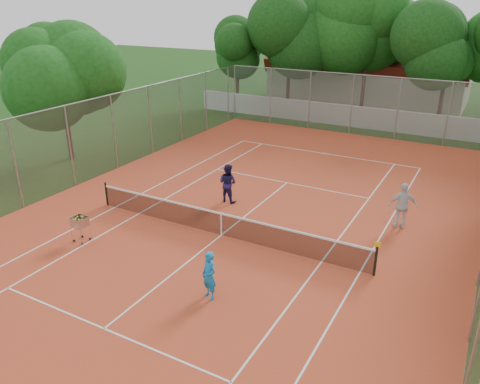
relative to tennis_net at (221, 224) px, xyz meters
The scene contains 12 objects.
ground 0.51m from the tennis_net, ahead, with size 120.00×120.00×0.00m, color #14370F.
court_pad 0.50m from the tennis_net, ahead, with size 18.00×34.00×0.02m, color #C14625.
court_lines 0.49m from the tennis_net, ahead, with size 10.98×23.78×0.01m, color white.
tennis_net is the anchor object (origin of this frame).
perimeter_fence 1.49m from the tennis_net, ahead, with size 18.00×34.00×4.00m, color slate.
boundary_wall 19.00m from the tennis_net, 90.00° to the left, with size 26.00×0.30×1.50m, color silver.
clubhouse 29.12m from the tennis_net, 93.95° to the left, with size 16.40×9.00×4.40m, color beige.
tropical_trees 22.45m from the tennis_net, 90.00° to the left, with size 29.00×19.00×10.00m, color #0D340D.
player_near 4.13m from the tennis_net, 64.09° to the right, with size 0.57×0.38×1.57m, color #167EC2.
player_far_left 3.35m from the tennis_net, 115.92° to the left, with size 0.86×0.67×1.78m, color #1F194B.
player_far_right 7.23m from the tennis_net, 34.43° to the left, with size 1.11×0.46×1.89m, color silver.
ball_hopper 5.31m from the tennis_net, 145.76° to the right, with size 0.53×0.53×1.10m, color #B1B2B9.
Camera 1 is at (8.46, -13.86, 8.57)m, focal length 35.00 mm.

